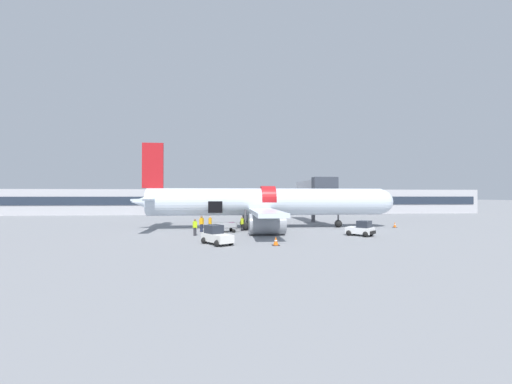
{
  "coord_description": "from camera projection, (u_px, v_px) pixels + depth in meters",
  "views": [
    {
      "loc": [
        -3.69,
        -36.9,
        4.14
      ],
      "look_at": [
        -0.35,
        -1.07,
        4.54
      ],
      "focal_mm": 22.0,
      "sensor_mm": 36.0,
      "label": 1
    }
  ],
  "objects": [
    {
      "name": "ground_crew_loader_a",
      "position": [
        242.0,
        223.0,
        36.69
      ],
      "size": [
        0.46,
        0.58,
        1.66
      ],
      "color": "black",
      "rests_on": "ground_plane"
    },
    {
      "name": "ground_crew_supervisor",
      "position": [
        195.0,
        227.0,
        32.22
      ],
      "size": [
        0.55,
        0.55,
        1.73
      ],
      "color": "#2D2D33",
      "rests_on": "ground_plane"
    },
    {
      "name": "safety_cone_engine_left",
      "position": [
        276.0,
        241.0,
        25.96
      ],
      "size": [
        0.6,
        0.6,
        0.73
      ],
      "color": "black",
      "rests_on": "ground_plane"
    },
    {
      "name": "ground_crew_helper",
      "position": [
        260.0,
        222.0,
        37.17
      ],
      "size": [
        0.58,
        0.58,
        1.83
      ],
      "color": "#2D2D33",
      "rests_on": "ground_plane"
    },
    {
      "name": "jet_bridge_stub",
      "position": [
        315.0,
        189.0,
        47.74
      ],
      "size": [
        3.31,
        13.0,
        6.66
      ],
      "color": "#4C4C51",
      "rests_on": "ground_plane"
    },
    {
      "name": "baggage_tug_lead",
      "position": [
        216.0,
        236.0,
        26.61
      ],
      "size": [
        2.86,
        3.41,
        1.61
      ],
      "color": "silver",
      "rests_on": "ground_plane"
    },
    {
      "name": "ground_plane",
      "position": [
        258.0,
        230.0,
        37.03
      ],
      "size": [
        500.0,
        500.0,
        0.0
      ],
      "primitive_type": "plane",
      "color": "gray"
    },
    {
      "name": "baggage_cart_loading",
      "position": [
        226.0,
        227.0,
        35.2
      ],
      "size": [
        3.46,
        2.09,
        1.11
      ],
      "color": "#999BA0",
      "rests_on": "ground_plane"
    },
    {
      "name": "ground_crew_loader_b",
      "position": [
        202.0,
        223.0,
        35.65
      ],
      "size": [
        0.59,
        0.59,
        1.83
      ],
      "color": "#1E2338",
      "rests_on": "ground_plane"
    },
    {
      "name": "safety_cone_wingtip",
      "position": [
        280.0,
        232.0,
        33.62
      ],
      "size": [
        0.53,
        0.53,
        0.56
      ],
      "color": "black",
      "rests_on": "ground_plane"
    },
    {
      "name": "safety_cone_nose",
      "position": [
        395.0,
        225.0,
        40.46
      ],
      "size": [
        0.52,
        0.52,
        0.71
      ],
      "color": "black",
      "rests_on": "ground_plane"
    },
    {
      "name": "baggage_tug_mid",
      "position": [
        361.0,
        229.0,
        32.15
      ],
      "size": [
        2.92,
        2.94,
        1.57
      ],
      "color": "white",
      "rests_on": "ground_plane"
    },
    {
      "name": "airplane",
      "position": [
        264.0,
        203.0,
        39.78
      ],
      "size": [
        33.37,
        26.78,
        10.63
      ],
      "color": "silver",
      "rests_on": "ground_plane"
    },
    {
      "name": "ground_crew_driver",
      "position": [
        210.0,
        223.0,
        36.62
      ],
      "size": [
        0.54,
        0.57,
        1.73
      ],
      "color": "black",
      "rests_on": "ground_plane"
    },
    {
      "name": "terminal_strip",
      "position": [
        242.0,
        201.0,
        74.62
      ],
      "size": [
        109.51,
        13.13,
        5.48
      ],
      "color": "#B2B2B7",
      "rests_on": "ground_plane"
    }
  ]
}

